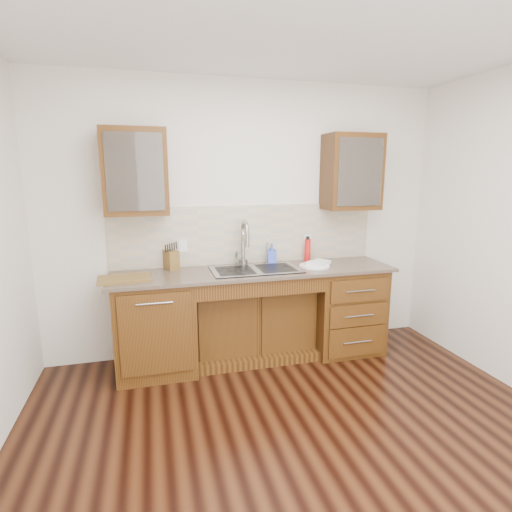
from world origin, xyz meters
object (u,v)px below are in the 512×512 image
object	(u,v)px
soap_bottle	(272,253)
water_bottle	(308,250)
plate	(315,266)
knife_block	(171,260)
cutting_board	(124,279)

from	to	relation	value
soap_bottle	water_bottle	bearing A→B (deg)	5.86
soap_bottle	plate	xyz separation A→B (m)	(0.36, -0.28, -0.09)
knife_block	cutting_board	xyz separation A→B (m)	(-0.42, -0.29, -0.08)
water_bottle	knife_block	xyz separation A→B (m)	(-1.40, -0.01, -0.02)
plate	knife_block	bearing A→B (deg)	169.39
soap_bottle	cutting_board	size ratio (longest dim) A/B	0.44
plate	cutting_board	bearing A→B (deg)	-179.08
soap_bottle	knife_block	world-z (taller)	soap_bottle
cutting_board	water_bottle	bearing A→B (deg)	9.11
water_bottle	plate	size ratio (longest dim) A/B	0.77
cutting_board	soap_bottle	bearing A→B (deg)	12.31
water_bottle	knife_block	world-z (taller)	water_bottle
soap_bottle	cutting_board	xyz separation A→B (m)	(-1.44, -0.31, -0.09)
water_bottle	plate	distance (m)	0.29
plate	water_bottle	bearing A→B (deg)	83.63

